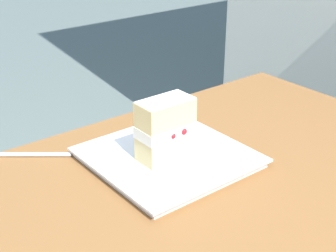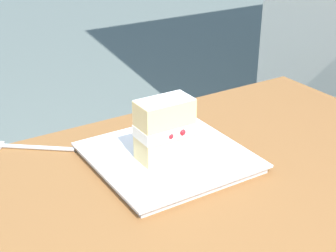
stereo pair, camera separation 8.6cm
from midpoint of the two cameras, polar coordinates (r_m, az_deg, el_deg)
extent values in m
cylinder|color=brown|center=(1.45, 13.20, -10.18)|extent=(0.07, 0.07, 0.69)
cube|color=white|center=(0.89, 2.77, -3.80)|extent=(0.25, 0.25, 0.01)
cube|color=white|center=(0.89, 2.78, -3.35)|extent=(0.26, 0.26, 0.00)
cube|color=#EAD18C|center=(0.86, 2.47, -2.35)|extent=(0.10, 0.05, 0.04)
cube|color=white|center=(0.85, 2.51, -0.46)|extent=(0.10, 0.05, 0.02)
sphere|color=#B21923|center=(0.86, 1.44, 0.17)|extent=(0.01, 0.01, 0.01)
sphere|color=#B21923|center=(0.83, 3.25, -1.24)|extent=(0.01, 0.01, 0.01)
sphere|color=#B21923|center=(0.87, 1.63, 0.43)|extent=(0.01, 0.01, 0.01)
sphere|color=#B21923|center=(0.84, 4.57, -0.77)|extent=(0.01, 0.01, 0.01)
cube|color=#EAD18C|center=(0.84, 2.55, 1.50)|extent=(0.10, 0.05, 0.04)
cube|color=white|center=(0.83, 2.58, 2.92)|extent=(0.09, 0.05, 0.00)
cylinder|color=silver|center=(0.95, -12.17, -2.49)|extent=(0.11, 0.09, 0.01)
camera|label=1|loc=(0.04, -87.14, 1.37)|focal=53.22mm
camera|label=2|loc=(0.04, 92.86, -1.37)|focal=53.22mm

